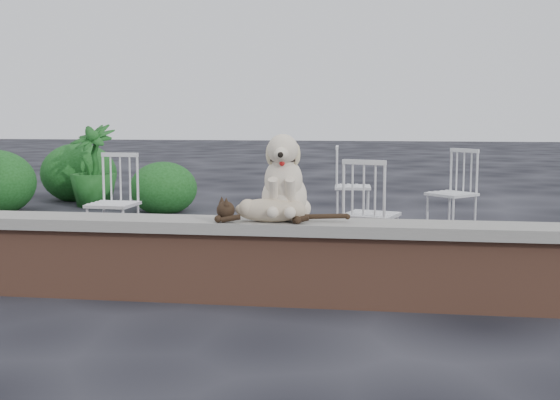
# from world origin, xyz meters

# --- Properties ---
(ground) EXTENTS (60.00, 60.00, 0.00)m
(ground) POSITION_xyz_m (0.00, 0.00, 0.00)
(ground) COLOR black
(ground) RESTS_ON ground
(brick_wall) EXTENTS (6.00, 0.30, 0.50)m
(brick_wall) POSITION_xyz_m (0.00, 0.00, 0.25)
(brick_wall) COLOR brown
(brick_wall) RESTS_ON ground
(capstone) EXTENTS (6.20, 0.40, 0.08)m
(capstone) POSITION_xyz_m (0.00, 0.00, 0.54)
(capstone) COLOR slate
(capstone) RESTS_ON brick_wall
(dog) EXTENTS (0.43, 0.55, 0.61)m
(dog) POSITION_xyz_m (0.84, 0.08, 0.89)
(dog) COLOR beige
(dog) RESTS_ON capstone
(cat) EXTENTS (1.10, 0.31, 0.18)m
(cat) POSITION_xyz_m (0.76, -0.07, 0.67)
(cat) COLOR tan
(cat) RESTS_ON capstone
(chair_b) EXTENTS (0.59, 0.59, 0.94)m
(chair_b) POSITION_xyz_m (-1.05, 1.62, 0.47)
(chair_b) COLOR white
(chair_b) RESTS_ON ground
(chair_e) EXTENTS (0.59, 0.59, 0.94)m
(chair_e) POSITION_xyz_m (1.17, 3.60, 0.47)
(chair_e) COLOR white
(chair_e) RESTS_ON ground
(chair_d) EXTENTS (0.79, 0.79, 0.94)m
(chair_d) POSITION_xyz_m (2.27, 3.01, 0.47)
(chair_d) COLOR white
(chair_d) RESTS_ON ground
(chair_c) EXTENTS (0.71, 0.71, 0.94)m
(chair_c) POSITION_xyz_m (1.43, 1.26, 0.47)
(chair_c) COLOR white
(chair_c) RESTS_ON ground
(potted_plant_b) EXTENTS (0.80, 0.80, 1.17)m
(potted_plant_b) POSITION_xyz_m (-2.56, 4.71, 0.59)
(potted_plant_b) COLOR #134213
(potted_plant_b) RESTS_ON ground
(shrubbery) EXTENTS (3.27, 2.54, 0.92)m
(shrubbery) POSITION_xyz_m (-2.98, 4.65, 0.39)
(shrubbery) COLOR #134213
(shrubbery) RESTS_ON ground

